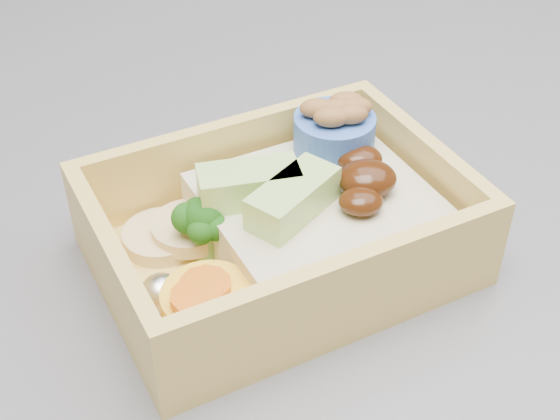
{
  "coord_description": "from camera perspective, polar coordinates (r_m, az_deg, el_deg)",
  "views": [
    {
      "loc": [
        0.02,
        -0.44,
        1.18
      ],
      "look_at": [
        0.03,
        -0.16,
        0.95
      ],
      "focal_mm": 50.0,
      "sensor_mm": 36.0,
      "label": 1
    }
  ],
  "objects": [
    {
      "name": "bento_box",
      "position": [
        0.38,
        0.61,
        -0.93
      ],
      "size": [
        0.21,
        0.18,
        0.06
      ],
      "rotation": [
        0.0,
        0.0,
        0.42
      ],
      "color": "#E8C360",
      "rests_on": "island"
    }
  ]
}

